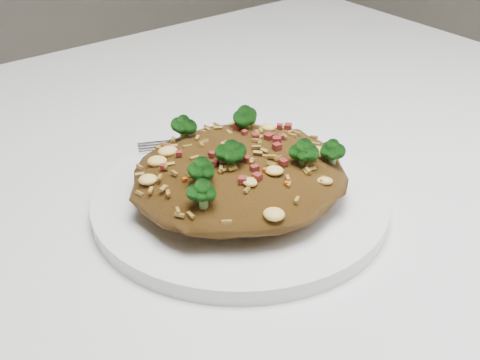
# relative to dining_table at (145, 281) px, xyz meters

# --- Properties ---
(dining_table) EXTENTS (1.20, 0.80, 0.75)m
(dining_table) POSITION_rel_dining_table_xyz_m (0.00, 0.00, 0.00)
(dining_table) COLOR white
(dining_table) RESTS_ON ground
(plate) EXTENTS (0.25, 0.25, 0.01)m
(plate) POSITION_rel_dining_table_xyz_m (0.06, -0.07, 0.10)
(plate) COLOR white
(plate) RESTS_ON dining_table
(fried_rice) EXTENTS (0.19, 0.17, 0.06)m
(fried_rice) POSITION_rel_dining_table_xyz_m (0.06, -0.07, 0.13)
(fried_rice) COLOR brown
(fried_rice) RESTS_ON plate
(fork) EXTENTS (0.15, 0.08, 0.00)m
(fork) POSITION_rel_dining_table_xyz_m (0.12, 0.02, 0.11)
(fork) COLOR silver
(fork) RESTS_ON plate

